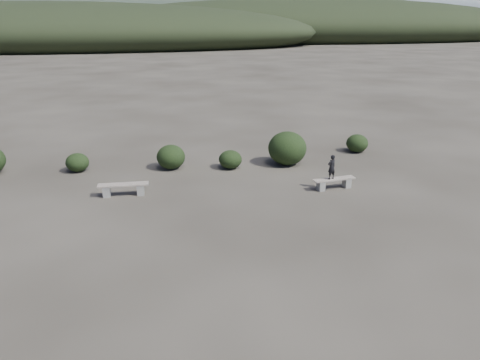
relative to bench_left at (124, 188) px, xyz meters
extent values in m
plane|color=#2E2923|center=(3.45, -5.52, -0.27)|extent=(1200.00, 1200.00, 0.00)
cube|color=gray|center=(-0.60, -0.01, -0.07)|extent=(0.26, 0.35, 0.40)
cube|color=gray|center=(0.60, 0.01, -0.07)|extent=(0.26, 0.35, 0.40)
cube|color=gray|center=(0.00, 0.00, 0.15)|extent=(1.81, 0.40, 0.05)
cube|color=gray|center=(7.28, -0.56, -0.09)|extent=(0.28, 0.36, 0.37)
cube|color=gray|center=(8.37, -0.37, -0.09)|extent=(0.28, 0.36, 0.37)
cube|color=gray|center=(7.83, -0.47, 0.12)|extent=(1.69, 0.62, 0.05)
imported|color=black|center=(7.68, -0.49, 0.61)|extent=(0.40, 0.34, 0.94)
ellipsoid|color=black|center=(-2.15, 3.15, 0.12)|extent=(0.96, 0.96, 0.78)
ellipsoid|color=black|center=(1.75, 2.96, 0.24)|extent=(1.21, 1.21, 1.04)
ellipsoid|color=black|center=(4.27, 2.61, 0.12)|extent=(0.99, 0.99, 0.79)
ellipsoid|color=black|center=(6.81, 2.80, 0.46)|extent=(1.68, 1.68, 1.47)
ellipsoid|color=black|center=(10.61, 4.22, 0.16)|extent=(1.03, 1.03, 0.86)
ellipsoid|color=black|center=(-21.55, 84.48, 2.43)|extent=(110.00, 40.00, 12.00)
ellipsoid|color=black|center=(38.45, 104.48, 2.88)|extent=(120.00, 44.00, 14.00)
ellipsoid|color=#2E382E|center=(3.45, 154.48, 5.13)|extent=(190.00, 64.00, 24.00)
ellipsoid|color=slate|center=(73.45, 294.48, 9.63)|extent=(340.00, 110.00, 44.00)
ellipsoid|color=gray|center=(-26.55, 394.48, 12.33)|extent=(460.00, 140.00, 56.00)
camera|label=1|loc=(1.84, -16.39, 5.99)|focal=35.00mm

